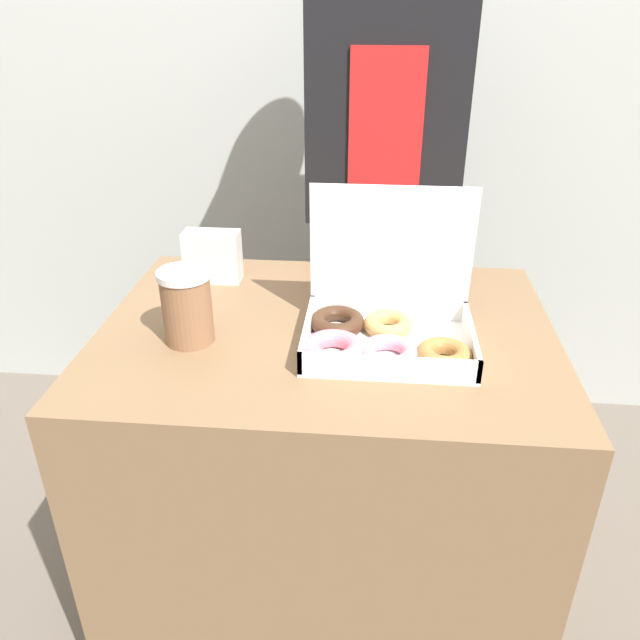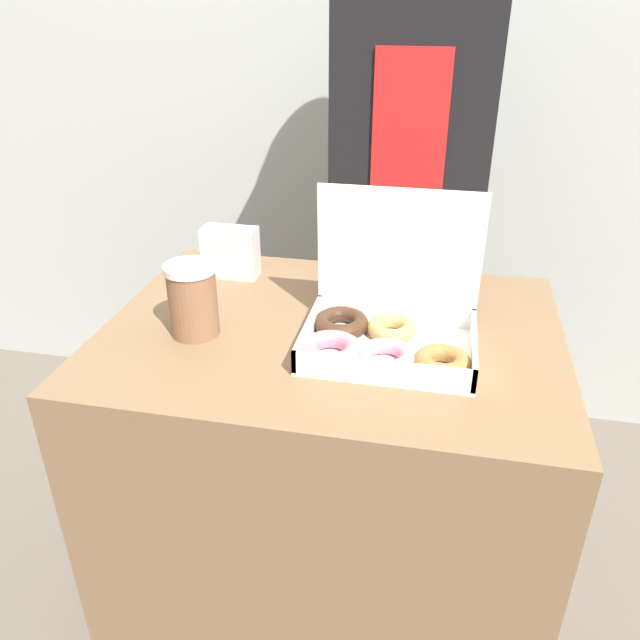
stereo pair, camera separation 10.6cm
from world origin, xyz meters
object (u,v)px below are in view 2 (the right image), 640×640
Objects in this scene: donut_box at (382,329)px; person_customer at (409,176)px; coffee_cup at (193,300)px; napkin_holder at (231,252)px.

person_customer reaches higher than donut_box.
napkin_holder is (-0.02, 0.26, -0.01)m from coffee_cup.
person_customer reaches higher than napkin_holder.
person_customer is (-0.00, 0.51, 0.13)m from donut_box.
coffee_cup is at bearing -85.52° from napkin_holder.
napkin_holder is at bearing 144.93° from donut_box.
donut_box reaches higher than napkin_holder.
donut_box is 2.34× the size of coffee_cup.
coffee_cup is at bearing -178.10° from donut_box.
donut_box is at bearing -89.74° from person_customer.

